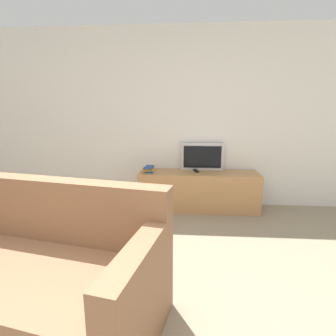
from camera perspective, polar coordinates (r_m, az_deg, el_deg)
name	(u,v)px	position (r m, az deg, el deg)	size (l,w,h in m)	color
wall_back	(155,119)	(3.99, -2.95, 10.60)	(9.00, 0.06, 2.60)	white
tv_stand	(198,191)	(3.86, 6.63, -4.97)	(1.71, 0.45, 0.56)	tan
television	(202,156)	(3.93, 7.45, 2.50)	(0.63, 0.09, 0.40)	silver
couch	(10,275)	(2.23, -31.21, -19.26)	(2.25, 1.28, 0.93)	#8C6042
book_stack	(149,169)	(3.78, -4.17, -0.24)	(0.17, 0.23, 0.08)	#23478E
remote_on_stand	(196,171)	(3.82, 6.11, -0.62)	(0.08, 0.16, 0.02)	black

